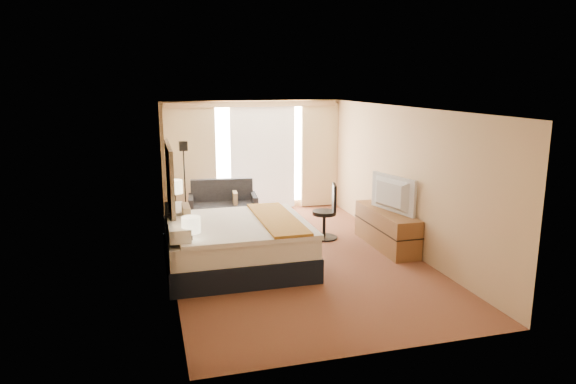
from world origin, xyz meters
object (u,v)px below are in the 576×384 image
object	(u,v)px
lamp_right	(175,187)
television	(388,194)
loveseat	(223,209)
desk_chair	(327,214)
nightstand_left	(191,271)
media_dresser	(386,229)
bed	(236,244)
floor_lamp	(184,167)
lamp_left	(191,226)
nightstand_right	(180,226)

from	to	relation	value
lamp_right	television	bearing A→B (deg)	-23.54
loveseat	desk_chair	distance (m)	2.49
nightstand_left	media_dresser	distance (m)	3.85
nightstand_left	bed	distance (m)	1.07
floor_lamp	lamp_right	xyz separation A→B (m)	(-0.25, -0.80, -0.25)
media_dresser	television	size ratio (longest dim) A/B	1.56
nightstand_left	lamp_left	size ratio (longest dim) A/B	0.95
media_dresser	bed	distance (m)	2.92
loveseat	television	size ratio (longest dim) A/B	1.33
loveseat	lamp_left	xyz separation A→B (m)	(-0.98, -3.62, 0.69)
desk_chair	television	bearing A→B (deg)	-31.26
bed	loveseat	world-z (taller)	bed
nightstand_left	bed	bearing A→B (deg)	40.43
nightstand_left	media_dresser	bearing A→B (deg)	15.84
bed	lamp_right	bearing A→B (deg)	114.81
media_dresser	bed	bearing A→B (deg)	-172.87
floor_lamp	nightstand_right	bearing A→B (deg)	-102.88
lamp_left	desk_chair	bearing A→B (deg)	34.51
nightstand_left	bed	size ratio (longest dim) A/B	0.24
desk_chair	nightstand_right	bearing A→B (deg)	-177.80
media_dresser	lamp_right	distance (m)	4.10
bed	lamp_left	bearing A→B (deg)	-135.56
nightstand_left	desk_chair	size ratio (longest dim) A/B	0.51
bed	television	bearing A→B (deg)	5.05
media_dresser	lamp_left	bearing A→B (deg)	-162.95
media_dresser	lamp_right	size ratio (longest dim) A/B	2.85
media_dresser	nightstand_left	bearing A→B (deg)	-164.16
desk_chair	lamp_right	xyz separation A→B (m)	(-2.86, 0.72, 0.56)
floor_lamp	desk_chair	world-z (taller)	floor_lamp
nightstand_left	television	distance (m)	3.84
bed	floor_lamp	size ratio (longest dim) A/B	1.26
bed	lamp_right	world-z (taller)	lamp_right
floor_lamp	lamp_left	size ratio (longest dim) A/B	3.17
nightstand_left	floor_lamp	bearing A→B (deg)	86.68
lamp_right	television	world-z (taller)	television
lamp_left	bed	bearing A→B (deg)	44.44
nightstand_right	television	bearing A→B (deg)	-23.15
floor_lamp	desk_chair	size ratio (longest dim) A/B	1.68
bed	floor_lamp	distance (m)	2.87
nightstand_right	floor_lamp	world-z (taller)	floor_lamp
loveseat	lamp_left	bearing A→B (deg)	-99.70
nightstand_right	desk_chair	bearing A→B (deg)	-13.32
television	nightstand_left	bearing A→B (deg)	90.78
desk_chair	floor_lamp	bearing A→B (deg)	165.43
loveseat	desk_chair	xyz separation A→B (m)	(1.80, -1.71, 0.18)
lamp_left	television	world-z (taller)	television
nightstand_right	desk_chair	world-z (taller)	desk_chair
nightstand_right	desk_chair	distance (m)	2.89
nightstand_left	nightstand_right	bearing A→B (deg)	90.00
lamp_right	media_dresser	bearing A→B (deg)	-21.82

